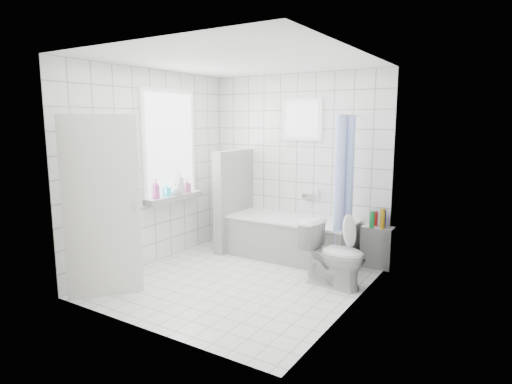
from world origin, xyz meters
The scene contains 19 objects.
ground centered at (0.00, 0.00, 0.00)m, with size 3.00×3.00×0.00m, color white.
ceiling centered at (0.00, 0.00, 2.60)m, with size 3.00×3.00×0.00m, color white.
wall_back centered at (0.00, 1.50, 1.30)m, with size 2.80×0.02×2.60m, color white.
wall_front centered at (0.00, -1.50, 1.30)m, with size 2.80×0.02×2.60m, color white.
wall_left centered at (-1.40, 0.00, 1.30)m, with size 0.02×3.00×2.60m, color white.
wall_right centered at (1.40, 0.00, 1.30)m, with size 0.02×3.00×2.60m, color white.
window_left centered at (-1.35, 0.30, 1.60)m, with size 0.01×0.90×1.40m, color white.
window_back centered at (0.10, 1.46, 1.95)m, with size 0.50×0.01×0.50m, color white.
window_sill centered at (-1.31, 0.30, 0.86)m, with size 0.18×1.02×0.08m, color white.
door centered at (-1.01, -1.16, 1.00)m, with size 0.04×0.80×2.00m, color silver.
bathtub centered at (0.12, 1.12, 0.29)m, with size 1.77×0.77×0.58m.
partition_wall centered at (-0.83, 1.07, 0.75)m, with size 0.15×0.85×1.50m, color white.
tiled_ledge centered at (1.28, 1.38, 0.28)m, with size 0.40×0.24×0.55m, color white.
toilet centered at (1.03, 0.46, 0.38)m, with size 0.43×0.75×0.77m, color silver.
curtain_rod centered at (0.95, 1.10, 2.00)m, with size 0.02×0.02×0.80m, color silver.
shower_curtain centered at (0.95, 0.97, 1.10)m, with size 0.14×0.48×1.78m, color #4C67E1, non-canonical shape.
tub_faucet centered at (0.22, 1.46, 0.85)m, with size 0.18×0.06×0.06m, color silver.
sill_bottles centered at (-1.30, 0.29, 1.03)m, with size 0.19×0.75×0.33m.
ledge_bottles centered at (1.28, 1.35, 0.67)m, with size 0.19×0.20×0.26m.
Camera 1 is at (2.81, -4.12, 1.93)m, focal length 30.00 mm.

